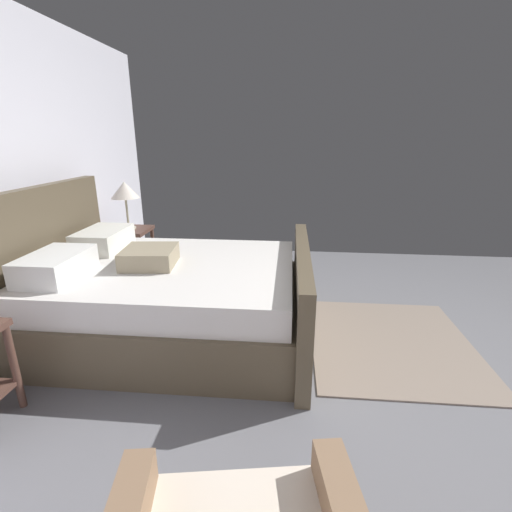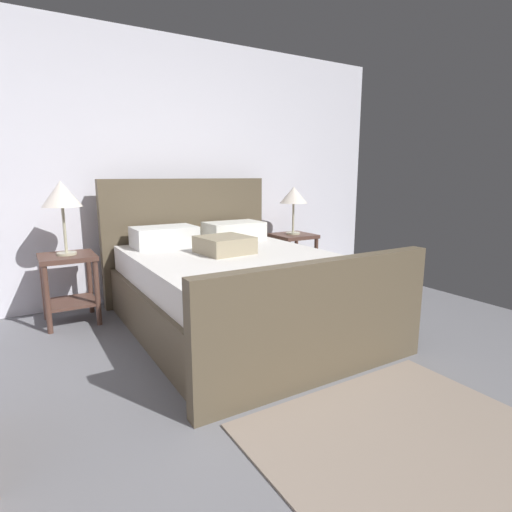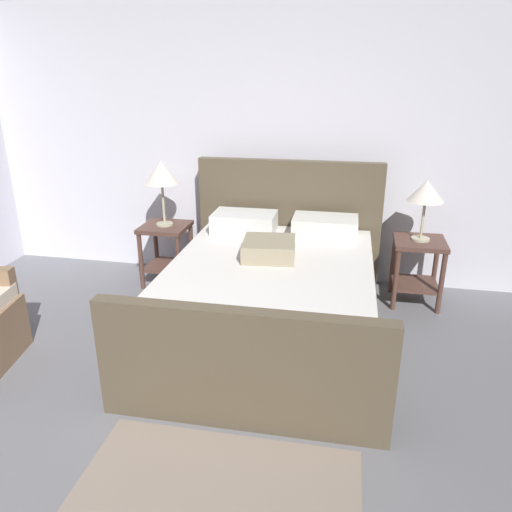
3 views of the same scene
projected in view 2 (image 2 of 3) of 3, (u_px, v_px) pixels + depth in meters
name	position (u px, v px, depth m)	size (l,w,h in m)	color
ground_plane	(391.00, 493.00, 1.67)	(5.55, 6.37, 0.02)	slate
wall_back	(148.00, 170.00, 4.15)	(5.67, 0.12, 2.62)	silver
bed	(234.00, 286.00, 3.42)	(1.74, 2.25, 1.23)	brown
nightstand_right	(293.00, 251.00, 4.69)	(0.44, 0.44, 0.60)	brown
table_lamp_right	(294.00, 196.00, 4.57)	(0.31, 0.31, 0.53)	#B7B293
nightstand_left	(69.00, 277.00, 3.50)	(0.44, 0.44, 0.60)	brown
table_lamp_left	(61.00, 196.00, 3.36)	(0.32, 0.32, 0.62)	#B7B293
area_rug	(419.00, 448.00, 1.92)	(1.44, 1.28, 0.01)	gray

